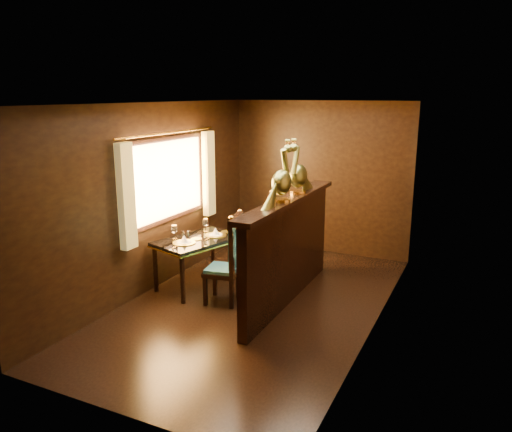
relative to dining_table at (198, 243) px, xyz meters
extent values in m
plane|color=black|center=(0.96, -0.22, -0.62)|extent=(5.00, 5.00, 0.00)
cube|color=black|center=(0.96, 2.28, 0.63)|extent=(3.00, 0.04, 2.50)
cube|color=black|center=(0.96, -2.72, 0.63)|extent=(3.00, 0.04, 2.50)
cube|color=black|center=(-0.54, -0.22, 0.63)|extent=(0.04, 5.00, 2.50)
cube|color=black|center=(2.46, -0.22, 0.63)|extent=(0.04, 5.00, 2.50)
cube|color=beige|center=(0.96, -0.22, 1.88)|extent=(3.00, 5.00, 0.04)
cube|color=#FFC672|center=(-0.53, 0.08, 0.83)|extent=(0.01, 1.70, 1.05)
cube|color=yellow|center=(-0.44, -0.89, 0.78)|extent=(0.10, 0.22, 1.30)
cube|color=yellow|center=(-0.44, 1.05, 0.78)|extent=(0.10, 0.22, 1.30)
cylinder|color=gold|center=(-0.46, 0.08, 1.47)|extent=(0.03, 2.20, 0.03)
cube|color=black|center=(1.29, 0.08, 0.03)|extent=(0.12, 2.60, 1.30)
cube|color=#313317|center=(1.22, 0.08, 0.08)|extent=(0.02, 2.20, 0.95)
cube|color=black|center=(1.29, 0.08, 0.71)|extent=(0.26, 2.70, 0.06)
cube|color=black|center=(0.00, -0.01, 0.05)|extent=(1.01, 1.31, 0.04)
cube|color=gold|center=(0.00, -0.01, 0.02)|extent=(1.03, 1.33, 0.02)
cylinder|color=black|center=(-0.42, -0.41, -0.31)|extent=(0.06, 0.06, 0.63)
cylinder|color=black|center=(0.12, -0.58, -0.31)|extent=(0.06, 0.06, 0.63)
cylinder|color=black|center=(-0.11, 0.57, -0.31)|extent=(0.06, 0.06, 0.63)
cylinder|color=black|center=(0.43, 0.40, -0.31)|extent=(0.06, 0.06, 0.63)
cylinder|color=gold|center=(-0.05, -0.26, 0.07)|extent=(0.30, 0.30, 0.01)
cone|color=white|center=(-0.05, -0.26, 0.13)|extent=(0.11, 0.11, 0.10)
cylinder|color=gold|center=(0.14, 0.23, 0.07)|extent=(0.30, 0.30, 0.01)
cone|color=white|center=(0.14, 0.23, 0.13)|extent=(0.11, 0.11, 0.10)
cylinder|color=silver|center=(-0.28, 0.05, 0.10)|extent=(0.03, 0.03, 0.06)
cylinder|color=silver|center=(-0.22, 0.08, 0.10)|extent=(0.03, 0.03, 0.06)
cube|color=black|center=(0.55, -0.32, -0.22)|extent=(0.49, 0.49, 0.05)
cube|color=#134556|center=(0.55, -0.32, -0.17)|extent=(0.44, 0.44, 0.05)
cube|color=#134556|center=(0.74, -0.29, 0.13)|extent=(0.09, 0.33, 0.54)
cube|color=black|center=(0.41, -0.52, -0.43)|extent=(0.05, 0.05, 0.38)
cube|color=black|center=(0.76, -0.46, -0.43)|extent=(0.05, 0.05, 0.38)
cube|color=black|center=(0.35, -0.17, -0.43)|extent=(0.05, 0.05, 0.38)
cube|color=black|center=(0.70, -0.12, -0.43)|extent=(0.05, 0.05, 0.38)
sphere|color=gold|center=(0.76, -0.46, 0.54)|extent=(0.06, 0.06, 0.06)
sphere|color=gold|center=(0.71, -0.11, 0.54)|extent=(0.06, 0.06, 0.06)
cube|color=black|center=(0.79, 0.14, -0.16)|extent=(0.62, 0.62, 0.06)
cube|color=#134556|center=(0.79, 0.14, -0.11)|extent=(0.56, 0.56, 0.05)
cube|color=#134556|center=(0.99, 0.21, 0.25)|extent=(0.17, 0.37, 0.62)
cube|color=black|center=(0.67, -0.12, -0.41)|extent=(0.05, 0.05, 0.43)
cube|color=black|center=(1.05, 0.02, -0.41)|extent=(0.05, 0.05, 0.43)
cube|color=black|center=(0.53, 0.26, -0.41)|extent=(0.05, 0.05, 0.43)
cube|color=black|center=(0.91, 0.40, -0.41)|extent=(0.05, 0.05, 0.43)
sphere|color=gold|center=(1.06, 0.03, 0.72)|extent=(0.07, 0.07, 0.07)
sphere|color=gold|center=(0.92, 0.40, 0.72)|extent=(0.07, 0.07, 0.07)
camera|label=1|loc=(3.50, -5.53, 1.99)|focal=35.00mm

